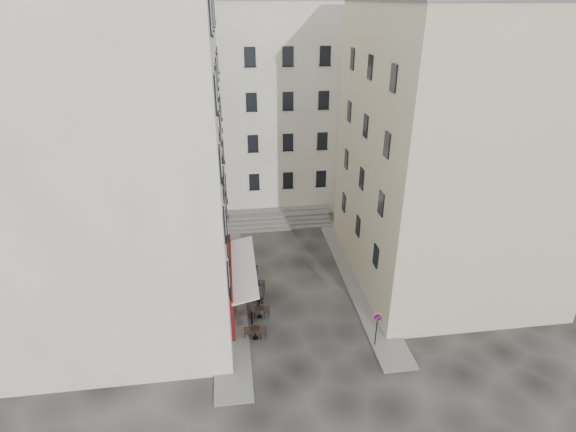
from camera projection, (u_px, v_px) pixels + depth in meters
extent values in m
plane|color=black|center=(301.00, 310.00, 28.99)|extent=(90.00, 90.00, 0.00)
cube|color=slate|center=(230.00, 280.00, 31.99)|extent=(2.00, 22.00, 0.12)
cube|color=slate|center=(357.00, 278.00, 32.18)|extent=(2.00, 18.00, 0.12)
cube|color=beige|center=(117.00, 154.00, 26.03)|extent=(12.00, 16.00, 20.00)
cube|color=beige|center=(453.00, 153.00, 29.42)|extent=(12.00, 14.00, 18.00)
cube|color=beige|center=(260.00, 107.00, 41.85)|extent=(18.00, 10.00, 18.00)
cube|color=#460F0A|center=(231.00, 284.00, 28.59)|extent=(0.25, 7.00, 3.50)
cube|color=black|center=(232.00, 288.00, 28.74)|extent=(0.06, 3.85, 2.00)
cube|color=white|center=(243.00, 267.00, 28.16)|extent=(1.58, 7.30, 0.41)
cube|color=#615F5C|center=(280.00, 225.00, 39.55)|extent=(9.00, 1.80, 0.20)
cube|color=#615F5C|center=(279.00, 221.00, 39.86)|extent=(9.00, 1.80, 0.20)
cube|color=#615F5C|center=(279.00, 217.00, 40.18)|extent=(9.00, 1.80, 0.20)
cube|color=#615F5C|center=(278.00, 213.00, 40.49)|extent=(9.00, 1.80, 0.20)
cylinder|color=black|center=(252.00, 319.00, 27.51)|extent=(0.10, 0.10, 0.90)
sphere|color=black|center=(252.00, 312.00, 27.31)|extent=(0.12, 0.12, 0.12)
cylinder|color=black|center=(249.00, 286.00, 30.63)|extent=(0.10, 0.10, 0.90)
sphere|color=black|center=(248.00, 280.00, 30.43)|extent=(0.12, 0.12, 0.12)
cylinder|color=black|center=(246.00, 259.00, 33.75)|extent=(0.10, 0.10, 0.90)
sphere|color=black|center=(246.00, 254.00, 33.54)|extent=(0.12, 0.12, 0.12)
cylinder|color=black|center=(376.00, 330.00, 25.47)|extent=(0.06, 0.06, 2.33)
cylinder|color=red|center=(378.00, 317.00, 25.06)|extent=(0.53, 0.14, 0.54)
cylinder|color=navy|center=(378.00, 318.00, 25.04)|extent=(0.39, 0.12, 0.39)
cube|color=red|center=(378.00, 318.00, 25.01)|extent=(0.31, 0.09, 0.32)
cylinder|color=black|center=(255.00, 338.00, 26.52)|extent=(0.37, 0.37, 0.02)
cylinder|color=black|center=(255.00, 333.00, 26.37)|extent=(0.05, 0.05, 0.73)
cylinder|color=black|center=(255.00, 329.00, 26.23)|extent=(0.62, 0.62, 0.04)
cube|color=black|center=(263.00, 332.00, 26.40)|extent=(0.39, 0.39, 0.93)
cube|color=black|center=(247.00, 332.00, 26.38)|extent=(0.39, 0.39, 0.93)
cylinder|color=black|center=(260.00, 317.00, 28.28)|extent=(0.36, 0.36, 0.02)
cylinder|color=black|center=(259.00, 312.00, 28.13)|extent=(0.05, 0.05, 0.70)
cylinder|color=black|center=(259.00, 308.00, 27.99)|extent=(0.60, 0.60, 0.04)
cube|color=black|center=(267.00, 311.00, 28.16)|extent=(0.38, 0.38, 0.90)
cube|color=black|center=(252.00, 311.00, 28.15)|extent=(0.38, 0.38, 0.90)
cylinder|color=black|center=(244.00, 297.00, 30.15)|extent=(0.35, 0.35, 0.02)
cylinder|color=black|center=(244.00, 293.00, 30.01)|extent=(0.05, 0.05, 0.68)
cylinder|color=black|center=(244.00, 289.00, 29.87)|extent=(0.59, 0.59, 0.04)
cube|color=black|center=(251.00, 292.00, 30.04)|extent=(0.37, 0.37, 0.88)
cube|color=black|center=(237.00, 292.00, 30.02)|extent=(0.37, 0.37, 0.88)
cylinder|color=black|center=(255.00, 292.00, 30.65)|extent=(0.40, 0.40, 0.02)
cylinder|color=black|center=(254.00, 287.00, 30.49)|extent=(0.06, 0.06, 0.78)
cylinder|color=black|center=(254.00, 283.00, 30.34)|extent=(0.67, 0.67, 0.04)
cube|color=black|center=(262.00, 286.00, 30.53)|extent=(0.43, 0.43, 1.01)
cube|color=black|center=(247.00, 286.00, 30.51)|extent=(0.43, 0.43, 1.01)
cylinder|color=black|center=(249.00, 275.00, 32.55)|extent=(0.36, 0.36, 0.02)
cylinder|color=black|center=(249.00, 271.00, 32.40)|extent=(0.05, 0.05, 0.70)
cylinder|color=black|center=(249.00, 267.00, 32.26)|extent=(0.60, 0.60, 0.04)
cube|color=black|center=(255.00, 270.00, 32.44)|extent=(0.38, 0.38, 0.90)
cube|color=black|center=(242.00, 270.00, 32.42)|extent=(0.38, 0.38, 0.90)
imported|color=black|center=(260.00, 293.00, 29.08)|extent=(0.83, 0.81, 1.92)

